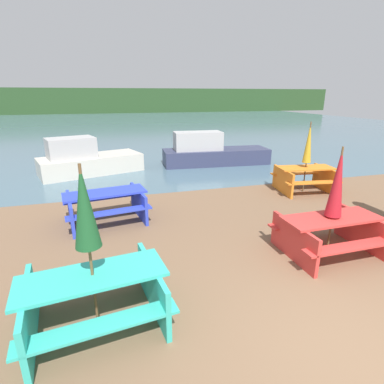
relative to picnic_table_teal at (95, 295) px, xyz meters
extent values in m
plane|color=brown|center=(2.94, -1.50, -0.46)|extent=(60.00, 60.00, 0.00)
cube|color=slate|center=(2.94, 30.29, -0.46)|extent=(60.00, 50.00, 0.00)
cube|color=#284723|center=(2.94, 50.29, 1.54)|extent=(80.00, 1.60, 4.00)
cube|color=#33B7A8|center=(0.00, 0.00, 0.28)|extent=(1.90, 0.93, 0.04)
cube|color=#33B7A8|center=(0.07, -0.55, -0.04)|extent=(1.85, 0.51, 0.04)
cube|color=#33B7A8|center=(-0.07, 0.55, -0.04)|extent=(1.85, 0.51, 0.04)
cube|color=#33B7A8|center=(-0.77, -0.10, -0.10)|extent=(0.25, 1.38, 0.72)
cube|color=#33B7A8|center=(0.77, 0.10, -0.10)|extent=(0.25, 1.38, 0.72)
cube|color=red|center=(4.27, 0.79, 0.26)|extent=(1.88, 0.72, 0.04)
cube|color=red|center=(4.28, 0.24, -0.05)|extent=(1.87, 0.30, 0.04)
cube|color=red|center=(4.26, 1.34, -0.05)|extent=(1.87, 0.30, 0.04)
cube|color=red|center=(3.47, 0.78, -0.11)|extent=(0.09, 1.38, 0.70)
cube|color=red|center=(5.06, 0.79, -0.11)|extent=(0.09, 1.38, 0.70)
cube|color=blue|center=(0.17, 3.51, 0.27)|extent=(1.96, 0.98, 0.04)
cube|color=blue|center=(0.25, 2.96, -0.03)|extent=(1.90, 0.57, 0.04)
cube|color=blue|center=(0.08, 4.05, -0.03)|extent=(1.90, 0.57, 0.04)
cube|color=blue|center=(-0.62, 3.39, -0.11)|extent=(0.28, 1.37, 0.71)
cube|color=blue|center=(0.96, 3.63, -0.11)|extent=(0.28, 1.37, 0.71)
cube|color=orange|center=(6.20, 4.28, 0.31)|extent=(1.78, 0.92, 0.04)
cube|color=orange|center=(6.13, 3.74, -0.01)|extent=(1.73, 0.51, 0.04)
cube|color=orange|center=(6.27, 4.83, -0.01)|extent=(1.73, 0.51, 0.04)
cube|color=orange|center=(5.50, 4.38, -0.09)|extent=(0.25, 1.38, 0.74)
cube|color=orange|center=(6.91, 4.19, -0.09)|extent=(0.25, 1.38, 0.74)
cylinder|color=brown|center=(4.27, 0.79, 0.57)|extent=(0.04, 0.04, 2.07)
cone|color=#A81923|center=(4.27, 0.79, 0.96)|extent=(0.30, 0.30, 1.29)
cylinder|color=brown|center=(6.20, 4.28, 0.62)|extent=(0.04, 0.04, 2.17)
cone|color=gold|center=(6.20, 4.28, 1.09)|extent=(0.25, 0.25, 1.23)
cylinder|color=brown|center=(0.00, 0.00, 0.64)|extent=(0.04, 0.04, 2.19)
cone|color=#195128|center=(0.00, 0.00, 1.22)|extent=(0.32, 0.32, 1.03)
cube|color=#333856|center=(4.91, 8.79, -0.13)|extent=(4.69, 1.70, 0.66)
cube|color=#B2B2B2|center=(4.08, 8.85, 0.58)|extent=(2.09, 1.11, 0.77)
cube|color=beige|center=(-0.34, 8.60, -0.12)|extent=(4.06, 2.61, 0.68)
cube|color=#B2B2B2|center=(-0.99, 8.40, 0.59)|extent=(1.91, 1.53, 0.75)
camera|label=1|loc=(0.32, -3.49, 2.46)|focal=28.00mm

